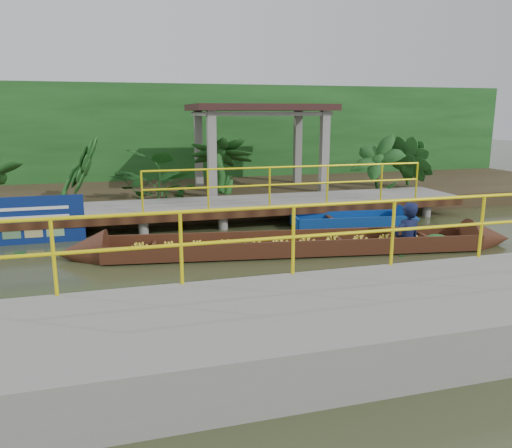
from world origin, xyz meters
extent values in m
plane|color=#2C3319|center=(0.00, 0.00, 0.00)|extent=(80.00, 80.00, 0.00)
cube|color=#302518|center=(0.00, 7.50, 0.23)|extent=(30.00, 8.00, 0.45)
cube|color=gray|center=(0.00, 3.50, 0.50)|extent=(16.00, 2.00, 0.15)
cube|color=black|center=(0.00, 2.50, 0.42)|extent=(16.00, 0.12, 0.18)
cylinder|color=yellow|center=(2.75, 2.55, 1.57)|extent=(7.50, 0.05, 0.05)
cylinder|color=yellow|center=(2.75, 2.55, 1.12)|extent=(7.50, 0.05, 0.05)
cylinder|color=yellow|center=(2.75, 2.55, 1.07)|extent=(0.05, 0.05, 1.00)
cylinder|color=gray|center=(-4.00, 2.70, 0.22)|extent=(0.24, 0.24, 0.55)
cylinder|color=gray|center=(-4.00, 4.30, 0.22)|extent=(0.24, 0.24, 0.55)
cylinder|color=gray|center=(-2.00, 2.70, 0.22)|extent=(0.24, 0.24, 0.55)
cylinder|color=gray|center=(-2.00, 4.30, 0.22)|extent=(0.24, 0.24, 0.55)
cylinder|color=gray|center=(0.00, 2.70, 0.22)|extent=(0.24, 0.24, 0.55)
cylinder|color=gray|center=(0.00, 4.30, 0.22)|extent=(0.24, 0.24, 0.55)
cylinder|color=gray|center=(2.00, 2.70, 0.22)|extent=(0.24, 0.24, 0.55)
cylinder|color=gray|center=(2.00, 4.30, 0.22)|extent=(0.24, 0.24, 0.55)
cylinder|color=gray|center=(4.00, 2.70, 0.22)|extent=(0.24, 0.24, 0.55)
cylinder|color=gray|center=(4.00, 4.30, 0.22)|extent=(0.24, 0.24, 0.55)
cylinder|color=gray|center=(6.00, 2.70, 0.22)|extent=(0.24, 0.24, 0.55)
cylinder|color=gray|center=(6.00, 4.30, 0.22)|extent=(0.24, 0.24, 0.55)
cylinder|color=gray|center=(0.00, 2.70, 0.22)|extent=(0.24, 0.24, 0.55)
cube|color=gray|center=(1.00, -4.20, 0.30)|extent=(18.00, 2.40, 0.70)
cylinder|color=yellow|center=(1.00, -3.05, 1.65)|extent=(10.00, 0.05, 0.05)
cylinder|color=yellow|center=(1.00, -3.05, 1.20)|extent=(10.00, 0.05, 0.05)
cylinder|color=yellow|center=(1.00, -3.05, 1.15)|extent=(0.05, 0.05, 1.00)
cube|color=gray|center=(1.20, 5.10, 1.60)|extent=(0.25, 0.25, 2.80)
cube|color=gray|center=(4.80, 5.10, 1.60)|extent=(0.25, 0.25, 2.80)
cube|color=gray|center=(1.20, 7.50, 1.60)|extent=(0.25, 0.25, 2.80)
cube|color=gray|center=(4.80, 7.50, 1.60)|extent=(0.25, 0.25, 2.80)
cube|color=gray|center=(3.00, 6.30, 2.90)|extent=(4.00, 2.60, 0.12)
cube|color=#331B19|center=(3.00, 6.30, 3.10)|extent=(4.40, 3.00, 0.20)
cube|color=#174516|center=(0.00, 10.00, 2.00)|extent=(30.00, 0.80, 4.00)
cube|color=#381E0F|center=(2.05, 0.18, 0.06)|extent=(8.07, 2.14, 0.06)
cube|color=#381E0F|center=(2.12, 0.68, 0.20)|extent=(7.93, 1.21, 0.34)
cube|color=#381E0F|center=(1.98, -0.31, 0.20)|extent=(7.93, 1.21, 0.34)
cone|color=#381E0F|center=(-2.36, 0.83, 0.14)|extent=(1.13, 1.10, 0.96)
cone|color=#381E0F|center=(6.46, -0.46, 0.14)|extent=(1.13, 1.10, 0.96)
ellipsoid|color=#174516|center=(5.22, -0.28, 0.16)|extent=(0.62, 0.52, 0.26)
imported|color=#0F1538|center=(4.53, -0.18, 1.03)|extent=(0.75, 0.55, 1.89)
cube|color=navy|center=(4.21, 1.97, 0.10)|extent=(3.03, 1.21, 0.10)
cube|color=navy|center=(4.26, 2.41, 0.22)|extent=(2.93, 0.39, 0.29)
cube|color=navy|center=(4.16, 1.53, 0.22)|extent=(2.93, 0.39, 0.29)
cube|color=navy|center=(2.75, 2.14, 0.22)|extent=(0.16, 0.88, 0.29)
cone|color=navy|center=(5.87, 1.78, 0.16)|extent=(0.68, 0.89, 0.82)
cube|color=black|center=(3.72, 2.03, 0.26)|extent=(0.20, 0.89, 0.05)
cube|color=navy|center=(-4.10, 2.48, 0.55)|extent=(3.52, 0.03, 1.10)
cube|color=white|center=(-4.10, 2.46, 0.82)|extent=(2.86, 0.01, 0.07)
cube|color=white|center=(-4.10, 2.46, 0.62)|extent=(2.86, 0.01, 0.07)
imported|color=#174516|center=(-2.79, 5.30, 1.40)|extent=(1.53, 1.53, 1.91)
imported|color=#174516|center=(-0.29, 5.30, 1.40)|extent=(1.53, 1.53, 1.91)
imported|color=#174516|center=(1.71, 5.30, 1.40)|extent=(1.53, 1.53, 1.91)
imported|color=#174516|center=(6.71, 5.30, 1.40)|extent=(1.53, 1.53, 1.91)
imported|color=#174516|center=(8.21, 5.30, 1.40)|extent=(1.53, 1.53, 1.91)
camera|label=1|loc=(-1.59, -9.54, 2.93)|focal=35.00mm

